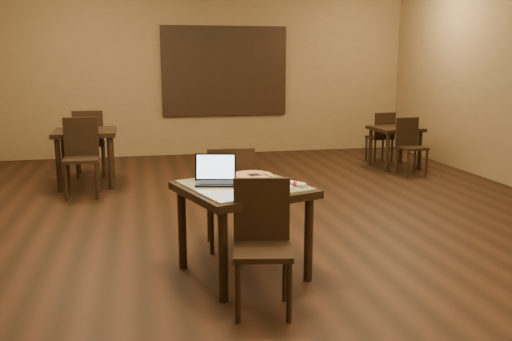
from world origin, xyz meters
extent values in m
plane|color=black|center=(0.00, 0.00, 0.00)|extent=(10.00, 10.00, 0.00)
cube|color=olive|center=(0.00, 5.00, 1.50)|extent=(8.00, 0.02, 3.00)
cube|color=#235082|center=(0.50, 4.97, 1.55)|extent=(2.20, 0.04, 1.50)
cube|color=black|center=(0.50, 4.95, 1.55)|extent=(2.34, 0.02, 1.64)
cylinder|color=black|center=(-0.54, -1.48, 0.35)|extent=(0.07, 0.07, 0.71)
cylinder|color=black|center=(-0.78, -0.76, 0.35)|extent=(0.07, 0.07, 0.71)
cylinder|color=black|center=(0.18, -1.24, 0.35)|extent=(0.07, 0.07, 0.71)
cylinder|color=black|center=(-0.06, -0.52, 0.35)|extent=(0.07, 0.07, 0.71)
cube|color=black|center=(-0.30, -1.00, 0.72)|extent=(1.16, 1.16, 0.06)
cube|color=#1B59B1|center=(-0.30, -1.00, 0.76)|extent=(1.06, 1.06, 0.02)
cylinder|color=black|center=(-0.50, -1.84, 0.22)|extent=(0.04, 0.04, 0.43)
cylinder|color=black|center=(-0.43, -1.50, 0.22)|extent=(0.04, 0.04, 0.43)
cylinder|color=black|center=(-0.16, -1.90, 0.22)|extent=(0.04, 0.04, 0.43)
cylinder|color=black|center=(-0.10, -1.56, 0.22)|extent=(0.04, 0.04, 0.43)
cube|color=black|center=(-0.30, -1.70, 0.45)|extent=(0.47, 0.47, 0.04)
cube|color=black|center=(-0.26, -1.52, 0.70)|extent=(0.40, 0.11, 0.46)
cylinder|color=black|center=(-0.11, -0.13, 0.23)|extent=(0.04, 0.04, 0.45)
cylinder|color=black|center=(-0.13, -0.49, 0.23)|extent=(0.04, 0.04, 0.45)
cylinder|color=black|center=(-0.47, -0.11, 0.23)|extent=(0.04, 0.04, 0.45)
cylinder|color=black|center=(-0.49, -0.47, 0.23)|extent=(0.04, 0.04, 0.45)
cube|color=black|center=(-0.30, -0.30, 0.47)|extent=(0.45, 0.45, 0.04)
cube|color=black|center=(-0.31, -0.49, 0.74)|extent=(0.42, 0.07, 0.48)
cube|color=black|center=(-0.50, -0.95, 0.77)|extent=(0.38, 0.31, 0.02)
cube|color=black|center=(-0.50, -0.83, 0.88)|extent=(0.34, 0.13, 0.22)
cube|color=silver|center=(-0.50, -0.84, 0.89)|extent=(0.31, 0.11, 0.19)
cylinder|color=white|center=(-0.08, -1.18, 0.77)|extent=(0.27, 0.27, 0.01)
cylinder|color=silver|center=(-0.18, -0.76, 0.77)|extent=(0.34, 0.34, 0.01)
cylinder|color=beige|center=(-0.18, -0.76, 0.78)|extent=(0.35, 0.35, 0.02)
torus|color=#B7883A|center=(-0.18, -0.76, 0.78)|extent=(0.36, 0.36, 0.02)
cube|color=silver|center=(-0.16, -0.78, 0.79)|extent=(0.17, 0.27, 0.01)
cylinder|color=white|center=(0.10, -1.14, 0.78)|extent=(0.14, 0.17, 0.04)
cylinder|color=#AD151D|center=(0.10, -1.14, 0.78)|extent=(0.05, 0.05, 0.04)
cylinder|color=black|center=(2.73, 2.66, 0.32)|extent=(0.06, 0.06, 0.64)
cylinder|color=black|center=(2.69, 3.23, 0.32)|extent=(0.06, 0.06, 0.64)
cylinder|color=black|center=(3.31, 2.69, 0.32)|extent=(0.06, 0.06, 0.64)
cylinder|color=black|center=(3.27, 3.27, 0.32)|extent=(0.06, 0.06, 0.64)
cube|color=black|center=(3.00, 2.96, 0.65)|extent=(0.76, 0.76, 0.05)
cylinder|color=black|center=(2.85, 2.21, 0.20)|extent=(0.04, 0.04, 0.41)
cylinder|color=black|center=(2.83, 2.53, 0.20)|extent=(0.04, 0.04, 0.41)
cylinder|color=black|center=(3.17, 2.23, 0.20)|extent=(0.04, 0.04, 0.41)
cylinder|color=black|center=(3.15, 2.55, 0.20)|extent=(0.04, 0.04, 0.41)
cube|color=black|center=(3.00, 2.38, 0.42)|extent=(0.40, 0.40, 0.04)
cube|color=black|center=(2.99, 2.55, 0.66)|extent=(0.38, 0.06, 0.43)
cylinder|color=black|center=(3.15, 3.72, 0.20)|extent=(0.04, 0.04, 0.41)
cylinder|color=black|center=(3.17, 3.40, 0.20)|extent=(0.04, 0.04, 0.41)
cylinder|color=black|center=(2.83, 3.70, 0.20)|extent=(0.04, 0.04, 0.41)
cylinder|color=black|center=(2.85, 3.38, 0.20)|extent=(0.04, 0.04, 0.41)
cube|color=black|center=(3.00, 3.55, 0.42)|extent=(0.40, 0.40, 0.04)
cube|color=black|center=(3.01, 3.38, 0.66)|extent=(0.38, 0.06, 0.43)
cylinder|color=black|center=(-2.18, 2.36, 0.37)|extent=(0.07, 0.07, 0.74)
cylinder|color=black|center=(-2.19, 3.03, 0.37)|extent=(0.07, 0.07, 0.74)
cylinder|color=black|center=(-1.51, 2.37, 0.37)|extent=(0.07, 0.07, 0.74)
cylinder|color=black|center=(-1.52, 3.04, 0.37)|extent=(0.07, 0.07, 0.74)
cube|color=black|center=(-1.85, 2.70, 0.75)|extent=(0.85, 0.85, 0.06)
cylinder|color=black|center=(-2.03, 1.83, 0.24)|extent=(0.04, 0.04, 0.47)
cylinder|color=black|center=(-2.04, 2.20, 0.24)|extent=(0.04, 0.04, 0.47)
cylinder|color=black|center=(-1.65, 1.83, 0.24)|extent=(0.04, 0.04, 0.47)
cylinder|color=black|center=(-1.66, 2.21, 0.24)|extent=(0.04, 0.04, 0.47)
cube|color=black|center=(-1.85, 2.02, 0.49)|extent=(0.45, 0.45, 0.04)
cube|color=black|center=(-1.85, 2.22, 0.76)|extent=(0.44, 0.05, 0.50)
cylinder|color=black|center=(-1.66, 3.57, 0.24)|extent=(0.04, 0.04, 0.47)
cylinder|color=black|center=(-1.65, 3.19, 0.24)|extent=(0.04, 0.04, 0.47)
cylinder|color=black|center=(-2.04, 3.56, 0.24)|extent=(0.04, 0.04, 0.47)
cylinder|color=black|center=(-2.03, 3.19, 0.24)|extent=(0.04, 0.04, 0.47)
cube|color=black|center=(-1.85, 3.38, 0.49)|extent=(0.45, 0.45, 0.04)
cube|color=black|center=(-1.84, 3.18, 0.76)|extent=(0.44, 0.05, 0.50)
camera|label=1|loc=(-1.09, -5.16, 1.74)|focal=38.00mm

